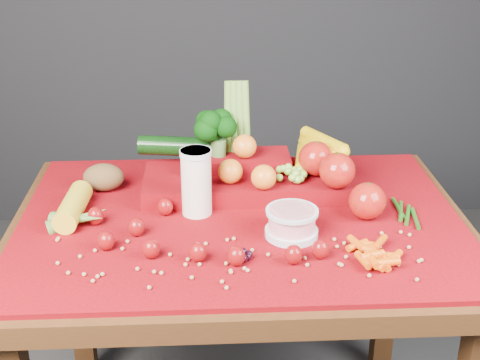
{
  "coord_description": "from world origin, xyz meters",
  "views": [
    {
      "loc": [
        -0.07,
        -1.42,
        1.5
      ],
      "look_at": [
        0.0,
        0.02,
        0.85
      ],
      "focal_mm": 50.0,
      "sensor_mm": 36.0,
      "label": 1
    }
  ],
  "objects_px": {
    "table": "(240,255)",
    "yogurt_bowl": "(292,222)",
    "produce_mound": "(261,169)",
    "milk_glass": "(196,180)"
  },
  "relations": [
    {
      "from": "table",
      "to": "yogurt_bowl",
      "type": "xyz_separation_m",
      "value": [
        0.11,
        -0.1,
        0.14
      ]
    },
    {
      "from": "milk_glass",
      "to": "yogurt_bowl",
      "type": "height_order",
      "value": "milk_glass"
    },
    {
      "from": "milk_glass",
      "to": "yogurt_bowl",
      "type": "relative_size",
      "value": 1.36
    },
    {
      "from": "table",
      "to": "produce_mound",
      "type": "relative_size",
      "value": 1.81
    },
    {
      "from": "table",
      "to": "milk_glass",
      "type": "bearing_deg",
      "value": 165.53
    },
    {
      "from": "milk_glass",
      "to": "table",
      "type": "bearing_deg",
      "value": -14.47
    },
    {
      "from": "produce_mound",
      "to": "table",
      "type": "bearing_deg",
      "value": -112.2
    },
    {
      "from": "milk_glass",
      "to": "yogurt_bowl",
      "type": "bearing_deg",
      "value": -30.4
    },
    {
      "from": "yogurt_bowl",
      "to": "milk_glass",
      "type": "bearing_deg",
      "value": 149.6
    },
    {
      "from": "milk_glass",
      "to": "produce_mound",
      "type": "xyz_separation_m",
      "value": [
        0.17,
        0.12,
        -0.03
      ]
    }
  ]
}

